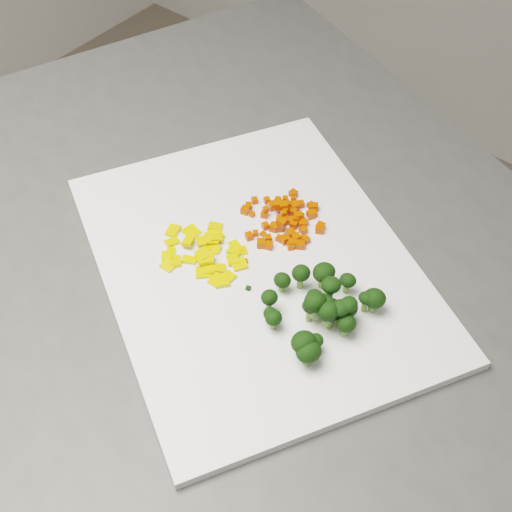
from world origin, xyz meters
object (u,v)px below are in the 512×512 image
Objects in this scene: carrot_pile at (282,213)px; pepper_pile at (206,249)px; broccoli_pile at (323,304)px; counter_block at (260,457)px; cutting_board at (256,265)px.

carrot_pile reaches higher than pepper_pile.
counter_block is at bearing 173.37° from broccoli_pile.
carrot_pile is (-0.02, 0.07, 0.02)m from cutting_board.
counter_block is 11.15× the size of carrot_pile.
counter_block is at bearing -67.69° from carrot_pile.
counter_block is at bearing 14.44° from pepper_pile.
pepper_pile is at bearing -153.68° from cutting_board.
pepper_pile is (-0.05, -0.03, 0.01)m from cutting_board.
broccoli_pile reaches higher than carrot_pile.
pepper_pile is (-0.07, -0.02, 0.47)m from counter_block.
counter_block is 0.47m from pepper_pile.
counter_block is 9.61× the size of pepper_pile.
broccoli_pile reaches higher than cutting_board.
broccoli_pile is at bearing -6.63° from counter_block.
counter_block is 0.46m from cutting_board.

